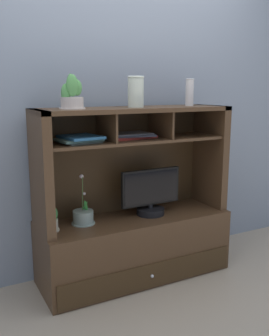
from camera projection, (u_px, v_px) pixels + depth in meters
floor_plane at (134, 275)px, 2.94m from camera, size 6.00×6.00×0.02m
back_wall at (117, 88)px, 2.89m from camera, size 6.00×0.02×2.80m
media_console at (134, 226)px, 2.86m from camera, size 1.42×0.53×1.27m
tv_monitor at (151, 195)px, 2.85m from camera, size 0.47×0.21×0.35m
potted_orchid at (83, 217)px, 2.67m from camera, size 0.16×0.16×0.35m
potted_fern at (49, 218)px, 2.54m from camera, size 0.13×0.13×0.20m
magazine_stack_left at (130, 136)px, 2.74m from camera, size 0.37×0.29×0.04m
magazine_stack_centre at (80, 139)px, 2.51m from camera, size 0.30×0.30×0.05m
potted_succulent at (72, 96)px, 2.43m from camera, size 0.17×0.17×0.22m
ceramic_vase at (190, 92)px, 2.86m from camera, size 0.06×0.06×0.20m
accent_vase at (136, 92)px, 2.64m from camera, size 0.12×0.12×0.21m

